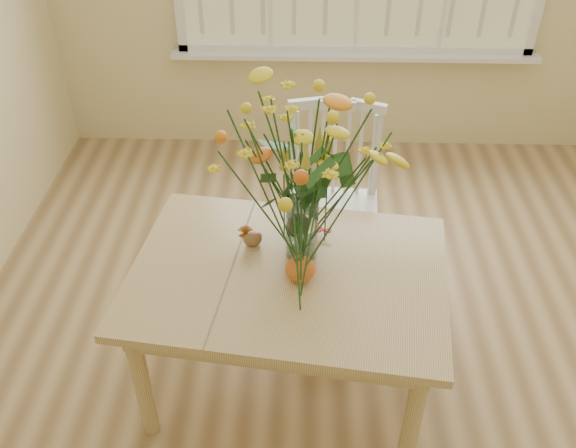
{
  "coord_description": "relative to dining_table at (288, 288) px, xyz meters",
  "views": [
    {
      "loc": [
        -0.33,
        -1.68,
        2.29
      ],
      "look_at": [
        -0.38,
        0.12,
        0.88
      ],
      "focal_mm": 38.0,
      "sensor_mm": 36.0,
      "label": 1
    }
  ],
  "objects": [
    {
      "name": "dark_gourd",
      "position": [
        0.08,
        0.24,
        0.13
      ],
      "size": [
        0.12,
        0.08,
        0.07
      ],
      "color": "#38160F",
      "rests_on": "dining_table"
    },
    {
      "name": "dining_table",
      "position": [
        0.0,
        0.0,
        0.0
      ],
      "size": [
        1.34,
        1.04,
        0.66
      ],
      "rotation": [
        0.0,
        0.0,
        -0.13
      ],
      "color": "tan",
      "rests_on": "floor"
    },
    {
      "name": "flower_vase",
      "position": [
        0.05,
        0.11,
        0.51
      ],
      "size": [
        0.59,
        0.59,
        0.7
      ],
      "color": "white",
      "rests_on": "dining_table"
    },
    {
      "name": "pumpkin",
      "position": [
        0.05,
        -0.04,
        0.14
      ],
      "size": [
        0.12,
        0.12,
        0.09
      ],
      "primitive_type": "ellipsoid",
      "color": "#C75217",
      "rests_on": "dining_table"
    },
    {
      "name": "floor",
      "position": [
        0.38,
        -0.1,
        -0.58
      ],
      "size": [
        4.0,
        4.5,
        0.01
      ],
      "primitive_type": "cube",
      "color": "olive",
      "rests_on": "ground"
    },
    {
      "name": "windsor_chair",
      "position": [
        0.2,
        0.7,
        -0.02
      ],
      "size": [
        0.48,
        0.46,
        0.98
      ],
      "rotation": [
        0.0,
        0.0,
        -0.07
      ],
      "color": "white",
      "rests_on": "floor"
    },
    {
      "name": "turkey_figurine",
      "position": [
        -0.15,
        0.15,
        0.13
      ],
      "size": [
        0.08,
        0.06,
        0.1
      ],
      "rotation": [
        0.0,
        0.0,
        0.1
      ],
      "color": "#CCB78C",
      "rests_on": "dining_table"
    }
  ]
}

